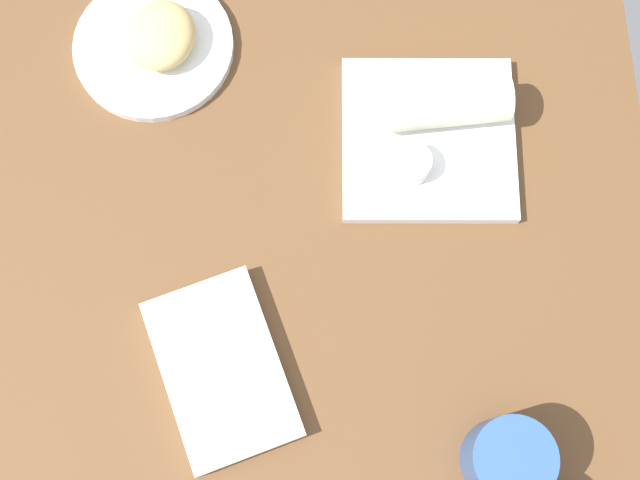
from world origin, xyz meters
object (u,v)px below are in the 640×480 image
book_stack (222,369)px  square_plate (428,139)px  scone_pastry (160,35)px  coffee_mug (510,461)px  breakfast_wrap (448,103)px  round_plate (154,47)px  sauce_cup (410,164)px

book_stack → square_plate: bearing=-43.6°
scone_pastry → coffee_mug: 66.01cm
breakfast_wrap → book_stack: size_ratio=0.62×
round_plate → book_stack: size_ratio=0.86×
scone_pastry → book_stack: (-41.91, -6.87, -2.46)cm
book_stack → coffee_mug: size_ratio=2.05×
round_plate → scone_pastry: scone_pastry is taller
scone_pastry → sauce_cup: bearing=-121.2°
round_plate → breakfast_wrap: 38.54cm
scone_pastry → square_plate: scone_pastry is taller
scone_pastry → sauce_cup: size_ratio=1.95×
breakfast_wrap → square_plate: bearing=-38.5°
square_plate → book_stack: size_ratio=0.90×
round_plate → sauce_cup: sauce_cup is taller
scone_pastry → breakfast_wrap: (-11.21, -35.25, 0.90)cm
book_stack → coffee_mug: (-11.77, -31.54, 3.26)cm
breakfast_wrap → book_stack: breakfast_wrap is taller
sauce_cup → breakfast_wrap: bearing=-34.9°
round_plate → coffee_mug: 67.00cm
sauce_cup → round_plate: bearing=59.8°
breakfast_wrap → coffee_mug: coffee_mug is taller
scone_pastry → sauce_cup: (-18.35, -30.27, -0.55)cm
square_plate → coffee_mug: (-39.30, -5.38, 3.64)cm
square_plate → coffee_mug: size_ratio=1.84×
round_plate → square_plate: bearing=-112.8°
sauce_cup → coffee_mug: (-35.33, -8.14, 1.35)cm
round_plate → coffee_mug: (-53.75, -39.82, 3.74)cm
sauce_cup → scone_pastry: bearing=58.8°
square_plate → book_stack: bearing=136.4°
square_plate → breakfast_wrap: bearing=-34.9°
round_plate → breakfast_wrap: size_ratio=1.38×
breakfast_wrap → book_stack: bearing=-46.3°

